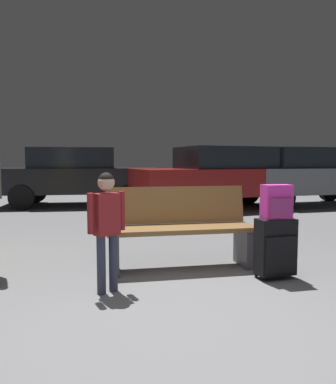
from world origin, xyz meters
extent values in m
cube|color=slate|center=(0.00, 4.00, -0.05)|extent=(18.00, 18.00, 0.10)
cube|color=brown|center=(0.36, 1.34, 0.44)|extent=(1.62, 0.52, 0.05)
cube|color=brown|center=(0.38, 1.59, 0.68)|extent=(1.60, 0.19, 0.42)
cube|color=#4C4C51|center=(-0.36, 1.38, 0.21)|extent=(0.10, 0.40, 0.41)
cube|color=#4C4C51|center=(1.08, 1.31, 0.21)|extent=(0.10, 0.40, 0.41)
cube|color=black|center=(1.19, 0.80, 0.32)|extent=(0.39, 0.22, 0.56)
cube|color=black|center=(1.20, 0.69, 0.26)|extent=(0.34, 0.04, 0.36)
cube|color=#A5A5AA|center=(1.19, 0.88, 0.59)|extent=(0.14, 0.03, 0.02)
cylinder|color=black|center=(1.03, 0.88, 0.02)|extent=(0.02, 0.04, 0.04)
cylinder|color=black|center=(1.35, 0.89, 0.02)|extent=(0.02, 0.04, 0.04)
cube|color=#D833A5|center=(1.19, 0.80, 0.77)|extent=(0.28, 0.17, 0.34)
cube|color=#8E2B70|center=(1.19, 0.70, 0.72)|extent=(0.23, 0.04, 0.19)
cylinder|color=black|center=(1.19, 0.80, 0.93)|extent=(0.06, 0.03, 0.02)
cylinder|color=#33384C|center=(-0.42, 0.81, 0.26)|extent=(0.08, 0.08, 0.52)
cylinder|color=#33384C|center=(-0.53, 0.76, 0.26)|extent=(0.08, 0.08, 0.52)
cube|color=maroon|center=(-0.47, 0.78, 0.71)|extent=(0.25, 0.20, 0.37)
cylinder|color=maroon|center=(-0.33, 0.85, 0.73)|extent=(0.06, 0.06, 0.35)
cylinder|color=maroon|center=(-0.61, 0.72, 0.73)|extent=(0.06, 0.06, 0.35)
sphere|color=tan|center=(-0.47, 0.78, 0.99)|extent=(0.15, 0.15, 0.15)
sphere|color=black|center=(-0.47, 0.78, 1.01)|extent=(0.14, 0.14, 0.14)
cylinder|color=#E5D84C|center=(-0.59, 0.85, 0.73)|extent=(0.06, 0.06, 0.10)
cylinder|color=red|center=(-0.59, 0.85, 0.80)|extent=(0.01, 0.01, 0.06)
cube|color=slate|center=(5.18, 6.18, 0.67)|extent=(4.14, 1.79, 0.64)
cube|color=black|center=(5.03, 6.17, 1.25)|extent=(2.13, 1.59, 0.52)
cylinder|color=black|center=(6.46, 7.01, 0.30)|extent=(0.60, 0.21, 0.60)
cylinder|color=black|center=(3.87, 6.95, 0.30)|extent=(0.60, 0.21, 0.60)
cylinder|color=black|center=(3.90, 5.35, 0.30)|extent=(0.60, 0.21, 0.60)
cube|color=maroon|center=(2.62, 6.03, 0.67)|extent=(4.28, 2.20, 0.64)
cube|color=black|center=(2.77, 6.05, 1.25)|extent=(2.28, 1.79, 0.52)
cylinder|color=black|center=(1.43, 5.08, 0.30)|extent=(0.62, 0.27, 0.60)
cylinder|color=black|center=(1.23, 6.67, 0.30)|extent=(0.62, 0.27, 0.60)
cylinder|color=black|center=(4.01, 5.40, 0.30)|extent=(0.62, 0.27, 0.60)
cylinder|color=black|center=(3.81, 6.99, 0.30)|extent=(0.62, 0.27, 0.60)
cube|color=black|center=(-0.66, 7.63, 0.67)|extent=(4.24, 2.08, 0.64)
cube|color=black|center=(-0.81, 7.65, 1.25)|extent=(2.24, 1.73, 0.52)
cylinder|color=black|center=(0.71, 8.31, 0.30)|extent=(0.62, 0.26, 0.60)
cylinder|color=black|center=(0.56, 6.71, 0.30)|extent=(0.62, 0.26, 0.60)
cylinder|color=black|center=(-1.88, 8.55, 0.30)|extent=(0.62, 0.26, 0.60)
cylinder|color=black|center=(-2.03, 6.96, 0.30)|extent=(0.62, 0.26, 0.60)
camera|label=1|loc=(-0.72, -2.52, 1.18)|focal=34.96mm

